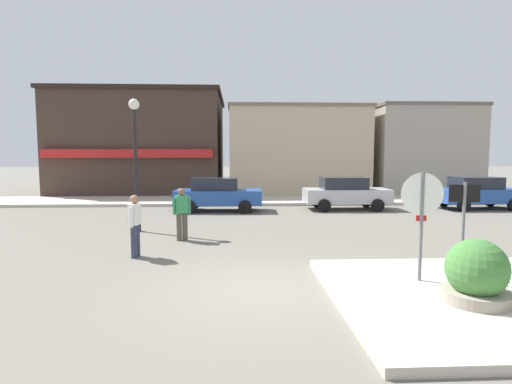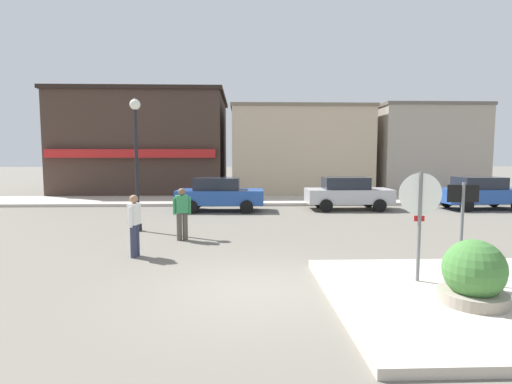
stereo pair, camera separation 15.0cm
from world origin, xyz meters
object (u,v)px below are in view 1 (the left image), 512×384
at_px(lamp_post, 135,145).
at_px(planter, 476,278).
at_px(one_way_sign, 463,221).
at_px(parked_car_third, 477,192).
at_px(stop_sign, 422,212).
at_px(pedestrian_crossing_far, 182,212).
at_px(parked_car_second, 346,193).
at_px(pedestrian_crossing_near, 135,224).
at_px(parked_car_nearest, 218,194).

bearing_deg(lamp_post, planter, -44.76).
xyz_separation_m(one_way_sign, parked_car_third, (7.23, 11.21, -0.52)).
bearing_deg(stop_sign, planter, -70.75).
bearing_deg(pedestrian_crossing_far, parked_car_second, 43.92).
relative_size(one_way_sign, pedestrian_crossing_far, 1.30).
bearing_deg(pedestrian_crossing_near, planter, -30.10).
distance_m(lamp_post, pedestrian_crossing_far, 3.15).
relative_size(one_way_sign, lamp_post, 0.46).
distance_m(stop_sign, parked_car_third, 13.78).
distance_m(planter, pedestrian_crossing_near, 7.66).
bearing_deg(pedestrian_crossing_far, stop_sign, -41.20).
height_order(parked_car_third, pedestrian_crossing_near, pedestrian_crossing_near).
xyz_separation_m(parked_car_nearest, parked_car_second, (6.11, 0.25, 0.00)).
bearing_deg(lamp_post, parked_car_second, 30.39).
distance_m(stop_sign, parked_car_nearest, 11.92).
height_order(one_way_sign, pedestrian_crossing_far, one_way_sign).
bearing_deg(parked_car_second, pedestrian_crossing_far, -136.08).
bearing_deg(one_way_sign, parked_car_second, 86.04).
distance_m(planter, lamp_post, 10.76).
height_order(one_way_sign, planter, one_way_sign).
relative_size(planter, parked_car_second, 0.31).
bearing_deg(pedestrian_crossing_near, pedestrian_crossing_far, 65.08).
relative_size(one_way_sign, pedestrian_crossing_near, 1.30).
xyz_separation_m(parked_car_nearest, pedestrian_crossing_far, (-0.79, -6.38, 0.06)).
relative_size(parked_car_third, pedestrian_crossing_far, 2.52).
height_order(one_way_sign, pedestrian_crossing_near, one_way_sign).
height_order(stop_sign, parked_car_second, stop_sign).
height_order(planter, parked_car_third, parked_car_third).
xyz_separation_m(stop_sign, lamp_post, (-7.04, 6.20, 1.44)).
distance_m(stop_sign, pedestrian_crossing_near, 6.78).
xyz_separation_m(lamp_post, pedestrian_crossing_near, (0.83, -3.55, -2.09)).
xyz_separation_m(planter, lamp_post, (-7.45, 7.39, 2.40)).
distance_m(pedestrian_crossing_near, pedestrian_crossing_far, 2.18).
height_order(lamp_post, parked_car_second, lamp_post).
distance_m(stop_sign, planter, 1.58).
bearing_deg(one_way_sign, planter, -109.49).
bearing_deg(parked_car_second, planter, -95.45).
distance_m(planter, pedestrian_crossing_far, 8.15).
height_order(stop_sign, planter, stop_sign).
distance_m(parked_car_nearest, parked_car_second, 6.11).
relative_size(lamp_post, parked_car_third, 1.12).
bearing_deg(planter, parked_car_second, 84.55).
height_order(parked_car_second, pedestrian_crossing_far, pedestrian_crossing_far).
xyz_separation_m(parked_car_second, parked_car_third, (6.45, -0.10, 0.00)).
distance_m(lamp_post, parked_car_nearest, 5.85).
bearing_deg(one_way_sign, parked_car_nearest, 115.70).
bearing_deg(pedestrian_crossing_near, parked_car_second, 47.80).
distance_m(parked_car_nearest, parked_car_third, 12.55).
distance_m(planter, parked_car_second, 12.51).
distance_m(one_way_sign, pedestrian_crossing_near, 7.54).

